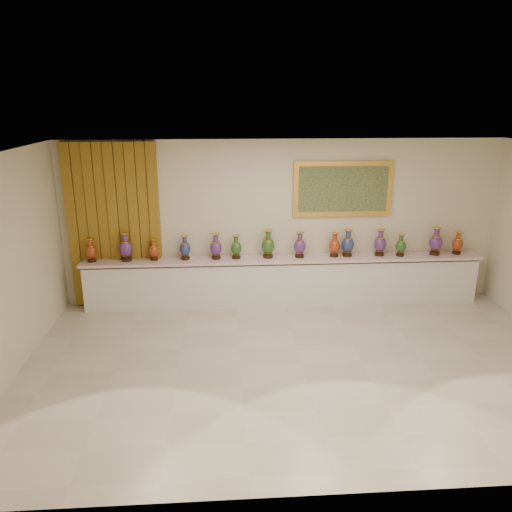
{
  "coord_description": "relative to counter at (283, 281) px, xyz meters",
  "views": [
    {
      "loc": [
        -1.09,
        -6.35,
        3.66
      ],
      "look_at": [
        -0.55,
        1.7,
        1.12
      ],
      "focal_mm": 35.0,
      "sensor_mm": 36.0,
      "label": 1
    }
  ],
  "objects": [
    {
      "name": "ground",
      "position": [
        0.0,
        -2.27,
        -0.44
      ],
      "size": [
        8.0,
        8.0,
        0.0
      ],
      "primitive_type": "plane",
      "color": "beige",
      "rests_on": "ground"
    },
    {
      "name": "room",
      "position": [
        -2.37,
        0.17,
        1.16
      ],
      "size": [
        8.0,
        8.0,
        8.0
      ],
      "color": "beige",
      "rests_on": "ground"
    },
    {
      "name": "counter",
      "position": [
        0.0,
        0.0,
        0.0
      ],
      "size": [
        7.28,
        0.48,
        0.9
      ],
      "color": "white",
      "rests_on": "ground"
    },
    {
      "name": "vase_0",
      "position": [
        -3.43,
        -0.02,
        0.66
      ],
      "size": [
        0.26,
        0.26,
        0.43
      ],
      "rotation": [
        0.0,
        0.0,
        -0.37
      ],
      "color": "black",
      "rests_on": "counter"
    },
    {
      "name": "vase_1",
      "position": [
        -2.83,
        -0.0,
        0.7
      ],
      "size": [
        0.28,
        0.28,
        0.52
      ],
      "rotation": [
        0.0,
        0.0,
        0.17
      ],
      "color": "black",
      "rests_on": "counter"
    },
    {
      "name": "vase_2",
      "position": [
        -2.34,
        0.01,
        0.64
      ],
      "size": [
        0.19,
        0.19,
        0.39
      ],
      "rotation": [
        0.0,
        0.0,
        -0.05
      ],
      "color": "black",
      "rests_on": "counter"
    },
    {
      "name": "vase_3",
      "position": [
        -1.79,
        0.01,
        0.66
      ],
      "size": [
        0.27,
        0.27,
        0.45
      ],
      "rotation": [
        0.0,
        0.0,
        -0.34
      ],
      "color": "black",
      "rests_on": "counter"
    },
    {
      "name": "vase_4",
      "position": [
        -1.23,
        0.0,
        0.67
      ],
      "size": [
        0.23,
        0.23,
        0.47
      ],
      "rotation": [
        0.0,
        0.0,
        -0.07
      ],
      "color": "black",
      "rests_on": "counter"
    },
    {
      "name": "vase_5",
      "position": [
        -0.87,
        0.0,
        0.66
      ],
      "size": [
        0.26,
        0.26,
        0.43
      ],
      "rotation": [
        0.0,
        0.0,
        -0.35
      ],
      "color": "black",
      "rests_on": "counter"
    },
    {
      "name": "vase_6",
      "position": [
        -0.29,
        0.02,
        0.69
      ],
      "size": [
        0.3,
        0.3,
        0.52
      ],
      "rotation": [
        0.0,
        0.0,
        0.29
      ],
      "color": "black",
      "rests_on": "counter"
    },
    {
      "name": "vase_7",
      "position": [
        0.29,
        -0.0,
        0.68
      ],
      "size": [
        0.24,
        0.24,
        0.47
      ],
      "rotation": [
        0.0,
        0.0,
        -0.08
      ],
      "color": "black",
      "rests_on": "counter"
    },
    {
      "name": "vase_8",
      "position": [
        0.93,
        -0.0,
        0.67
      ],
      "size": [
        0.21,
        0.21,
        0.45
      ],
      "rotation": [
        0.0,
        0.0,
        -0.01
      ],
      "color": "black",
      "rests_on": "counter"
    },
    {
      "name": "vase_9",
      "position": [
        1.18,
        0.01,
        0.69
      ],
      "size": [
        0.3,
        0.3,
        0.5
      ],
      "rotation": [
        0.0,
        0.0,
        0.37
      ],
      "color": "black",
      "rests_on": "counter"
    },
    {
      "name": "vase_10",
      "position": [
        1.78,
        0.01,
        0.69
      ],
      "size": [
        0.24,
        0.24,
        0.5
      ],
      "rotation": [
        0.0,
        0.0,
        0.07
      ],
      "color": "black",
      "rests_on": "counter"
    },
    {
      "name": "vase_11",
      "position": [
        2.15,
        -0.05,
        0.65
      ],
      "size": [
        0.23,
        0.23,
        0.41
      ],
      "rotation": [
        0.0,
        0.0,
        0.24
      ],
      "color": "black",
      "rests_on": "counter"
    },
    {
      "name": "vase_12",
      "position": [
        2.82,
        -0.01,
        0.7
      ],
      "size": [
        0.31,
        0.31,
        0.52
      ],
      "rotation": [
        0.0,
        0.0,
        0.36
      ],
      "color": "black",
      "rests_on": "counter"
    },
    {
      "name": "vase_13",
      "position": [
        3.25,
        0.0,
        0.66
      ],
      "size": [
        0.23,
        0.23,
        0.43
      ],
      "rotation": [
        0.0,
        0.0,
        0.17
      ],
      "color": "black",
      "rests_on": "counter"
    },
    {
      "name": "label_card",
      "position": [
        -1.56,
        -0.14,
        0.47
      ],
      "size": [
        0.1,
        0.06,
        0.0
      ],
      "primitive_type": "cube",
      "color": "white",
      "rests_on": "counter"
    }
  ]
}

